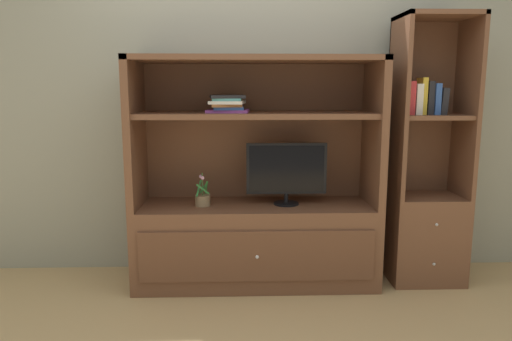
{
  "coord_description": "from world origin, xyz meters",
  "views": [
    {
      "loc": [
        -0.1,
        -2.83,
        1.38
      ],
      "look_at": [
        0.0,
        0.35,
        0.82
      ],
      "focal_mm": 33.14,
      "sensor_mm": 36.0,
      "label": 1
    }
  ],
  "objects_px": {
    "media_console": "(256,215)",
    "tv_monitor": "(287,171)",
    "potted_plant": "(203,199)",
    "bookshelf_tall": "(426,199)",
    "upright_book_row": "(424,99)",
    "magazine_stack": "(228,104)"
  },
  "relations": [
    {
      "from": "media_console",
      "to": "tv_monitor",
      "type": "height_order",
      "value": "media_console"
    },
    {
      "from": "potted_plant",
      "to": "bookshelf_tall",
      "type": "relative_size",
      "value": 0.12
    },
    {
      "from": "upright_book_row",
      "to": "media_console",
      "type": "bearing_deg",
      "value": 179.57
    },
    {
      "from": "media_console",
      "to": "magazine_stack",
      "type": "bearing_deg",
      "value": -176.82
    },
    {
      "from": "potted_plant",
      "to": "magazine_stack",
      "type": "xyz_separation_m",
      "value": [
        0.18,
        0.03,
        0.66
      ]
    },
    {
      "from": "bookshelf_tall",
      "to": "tv_monitor",
      "type": "bearing_deg",
      "value": -178.82
    },
    {
      "from": "magazine_stack",
      "to": "potted_plant",
      "type": "bearing_deg",
      "value": -171.29
    },
    {
      "from": "media_console",
      "to": "tv_monitor",
      "type": "bearing_deg",
      "value": -4.96
    },
    {
      "from": "media_console",
      "to": "magazine_stack",
      "type": "relative_size",
      "value": 4.93
    },
    {
      "from": "magazine_stack",
      "to": "tv_monitor",
      "type": "bearing_deg",
      "value": -1.12
    },
    {
      "from": "magazine_stack",
      "to": "upright_book_row",
      "type": "height_order",
      "value": "upright_book_row"
    },
    {
      "from": "tv_monitor",
      "to": "potted_plant",
      "type": "xyz_separation_m",
      "value": [
        -0.58,
        -0.02,
        -0.19
      ]
    },
    {
      "from": "tv_monitor",
      "to": "bookshelf_tall",
      "type": "distance_m",
      "value": 1.02
    },
    {
      "from": "media_console",
      "to": "potted_plant",
      "type": "relative_size",
      "value": 7.28
    },
    {
      "from": "tv_monitor",
      "to": "potted_plant",
      "type": "relative_size",
      "value": 2.41
    },
    {
      "from": "potted_plant",
      "to": "bookshelf_tall",
      "type": "xyz_separation_m",
      "value": [
        1.59,
        0.04,
        -0.02
      ]
    },
    {
      "from": "potted_plant",
      "to": "upright_book_row",
      "type": "bearing_deg",
      "value": 1.11
    },
    {
      "from": "tv_monitor",
      "to": "upright_book_row",
      "type": "distance_m",
      "value": 1.06
    },
    {
      "from": "bookshelf_tall",
      "to": "upright_book_row",
      "type": "bearing_deg",
      "value": -170.21
    },
    {
      "from": "magazine_stack",
      "to": "upright_book_row",
      "type": "xyz_separation_m",
      "value": [
        1.34,
        0.0,
        0.03
      ]
    },
    {
      "from": "media_console",
      "to": "bookshelf_tall",
      "type": "height_order",
      "value": "bookshelf_tall"
    },
    {
      "from": "potted_plant",
      "to": "bookshelf_tall",
      "type": "distance_m",
      "value": 1.59
    }
  ]
}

